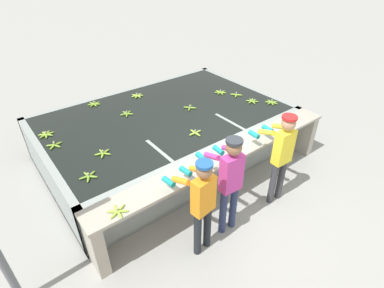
{
  "coord_description": "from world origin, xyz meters",
  "views": [
    {
      "loc": [
        -2.89,
        -2.58,
        3.73
      ],
      "look_at": [
        0.0,
        1.12,
        0.65
      ],
      "focal_mm": 28.0,
      "sensor_mm": 36.0,
      "label": 1
    }
  ],
  "objects_px": {
    "banana_bunch_floating_9": "(195,133)",
    "knife_0": "(291,120)",
    "banana_bunch_ledge_0": "(118,211)",
    "worker_0": "(201,200)",
    "banana_bunch_floating_12": "(220,92)",
    "banana_bunch_floating_2": "(190,108)",
    "banana_bunch_floating_10": "(137,96)",
    "worker_2": "(281,151)",
    "banana_bunch_floating_5": "(252,101)",
    "worker_1": "(229,177)",
    "banana_bunch_floating_0": "(54,145)",
    "banana_bunch_floating_8": "(46,134)",
    "banana_bunch_floating_7": "(103,153)",
    "banana_bunch_floating_4": "(127,114)",
    "banana_bunch_floating_1": "(272,102)",
    "banana_bunch_floating_6": "(94,104)",
    "banana_bunch_floating_11": "(236,95)",
    "knife_1": "(225,153)",
    "banana_bunch_floating_3": "(89,176)"
  },
  "relations": [
    {
      "from": "banana_bunch_floating_9",
      "to": "knife_0",
      "type": "xyz_separation_m",
      "value": [
        1.77,
        -0.76,
        -0.01
      ]
    },
    {
      "from": "banana_bunch_ledge_0",
      "to": "knife_0",
      "type": "bearing_deg",
      "value": 2.17
    },
    {
      "from": "worker_0",
      "to": "banana_bunch_floating_12",
      "type": "bearing_deg",
      "value": 43.45
    },
    {
      "from": "banana_bunch_floating_2",
      "to": "banana_bunch_ledge_0",
      "type": "height_order",
      "value": "banana_bunch_ledge_0"
    },
    {
      "from": "banana_bunch_floating_10",
      "to": "banana_bunch_floating_12",
      "type": "height_order",
      "value": "same"
    },
    {
      "from": "worker_2",
      "to": "banana_bunch_floating_2",
      "type": "relative_size",
      "value": 7.1
    },
    {
      "from": "worker_2",
      "to": "banana_bunch_floating_5",
      "type": "height_order",
      "value": "worker_2"
    },
    {
      "from": "knife_0",
      "to": "worker_1",
      "type": "bearing_deg",
      "value": -165.22
    },
    {
      "from": "banana_bunch_floating_0",
      "to": "banana_bunch_floating_10",
      "type": "distance_m",
      "value": 2.3
    },
    {
      "from": "worker_2",
      "to": "banana_bunch_floating_8",
      "type": "relative_size",
      "value": 5.89
    },
    {
      "from": "banana_bunch_floating_0",
      "to": "banana_bunch_floating_7",
      "type": "distance_m",
      "value": 0.92
    },
    {
      "from": "banana_bunch_floating_12",
      "to": "banana_bunch_floating_4",
      "type": "bearing_deg",
      "value": 170.43
    },
    {
      "from": "worker_1",
      "to": "worker_2",
      "type": "relative_size",
      "value": 1.0
    },
    {
      "from": "worker_1",
      "to": "banana_bunch_floating_10",
      "type": "bearing_deg",
      "value": 82.84
    },
    {
      "from": "banana_bunch_floating_8",
      "to": "worker_1",
      "type": "bearing_deg",
      "value": -60.26
    },
    {
      "from": "worker_0",
      "to": "banana_bunch_ledge_0",
      "type": "distance_m",
      "value": 1.08
    },
    {
      "from": "worker_1",
      "to": "banana_bunch_floating_12",
      "type": "distance_m",
      "value": 3.16
    },
    {
      "from": "banana_bunch_floating_7",
      "to": "banana_bunch_floating_1",
      "type": "bearing_deg",
      "value": -6.84
    },
    {
      "from": "worker_0",
      "to": "banana_bunch_ledge_0",
      "type": "bearing_deg",
      "value": 152.62
    },
    {
      "from": "banana_bunch_floating_0",
      "to": "banana_bunch_floating_12",
      "type": "relative_size",
      "value": 0.98
    },
    {
      "from": "banana_bunch_floating_12",
      "to": "knife_0",
      "type": "height_order",
      "value": "banana_bunch_floating_12"
    },
    {
      "from": "worker_1",
      "to": "banana_bunch_floating_10",
      "type": "relative_size",
      "value": 5.95
    },
    {
      "from": "worker_1",
      "to": "banana_bunch_floating_1",
      "type": "relative_size",
      "value": 5.92
    },
    {
      "from": "banana_bunch_floating_1",
      "to": "banana_bunch_floating_12",
      "type": "xyz_separation_m",
      "value": [
        -0.51,
        1.08,
        0.0
      ]
    },
    {
      "from": "worker_2",
      "to": "banana_bunch_floating_9",
      "type": "relative_size",
      "value": 5.9
    },
    {
      "from": "banana_bunch_floating_0",
      "to": "banana_bunch_floating_10",
      "type": "bearing_deg",
      "value": 23.69
    },
    {
      "from": "banana_bunch_floating_7",
      "to": "banana_bunch_floating_6",
      "type": "bearing_deg",
      "value": 71.37
    },
    {
      "from": "worker_0",
      "to": "banana_bunch_floating_0",
      "type": "distance_m",
      "value": 2.79
    },
    {
      "from": "banana_bunch_floating_11",
      "to": "banana_bunch_floating_5",
      "type": "bearing_deg",
      "value": -86.22
    },
    {
      "from": "banana_bunch_floating_6",
      "to": "banana_bunch_floating_11",
      "type": "relative_size",
      "value": 1.18
    },
    {
      "from": "worker_2",
      "to": "banana_bunch_ledge_0",
      "type": "height_order",
      "value": "worker_2"
    },
    {
      "from": "knife_1",
      "to": "banana_bunch_floating_0",
      "type": "bearing_deg",
      "value": 137.28
    },
    {
      "from": "banana_bunch_floating_5",
      "to": "banana_bunch_floating_9",
      "type": "height_order",
      "value": "same"
    },
    {
      "from": "worker_2",
      "to": "banana_bunch_floating_9",
      "type": "xyz_separation_m",
      "value": [
        -0.65,
        1.38,
        -0.07
      ]
    },
    {
      "from": "banana_bunch_floating_11",
      "to": "banana_bunch_floating_6",
      "type": "bearing_deg",
      "value": 150.88
    },
    {
      "from": "worker_2",
      "to": "banana_bunch_floating_12",
      "type": "distance_m",
      "value": 2.61
    },
    {
      "from": "banana_bunch_floating_12",
      "to": "knife_1",
      "type": "bearing_deg",
      "value": -130.72
    },
    {
      "from": "worker_1",
      "to": "banana_bunch_floating_3",
      "type": "bearing_deg",
      "value": 138.79
    },
    {
      "from": "banana_bunch_floating_3",
      "to": "banana_bunch_ledge_0",
      "type": "xyz_separation_m",
      "value": [
        0.02,
        -0.9,
        0.0
      ]
    },
    {
      "from": "banana_bunch_floating_5",
      "to": "knife_0",
      "type": "height_order",
      "value": "banana_bunch_floating_5"
    },
    {
      "from": "banana_bunch_floating_6",
      "to": "banana_bunch_floating_12",
      "type": "relative_size",
      "value": 1.0
    },
    {
      "from": "banana_bunch_floating_8",
      "to": "banana_bunch_ledge_0",
      "type": "relative_size",
      "value": 1.0
    },
    {
      "from": "worker_1",
      "to": "banana_bunch_floating_7",
      "type": "relative_size",
      "value": 6.0
    },
    {
      "from": "banana_bunch_floating_12",
      "to": "banana_bunch_floating_2",
      "type": "bearing_deg",
      "value": -169.34
    },
    {
      "from": "banana_bunch_floating_5",
      "to": "banana_bunch_floating_7",
      "type": "xyz_separation_m",
      "value": [
        -3.39,
        0.14,
        0.0
      ]
    },
    {
      "from": "banana_bunch_ledge_0",
      "to": "banana_bunch_floating_7",
      "type": "bearing_deg",
      "value": 73.51
    },
    {
      "from": "banana_bunch_floating_5",
      "to": "banana_bunch_floating_12",
      "type": "distance_m",
      "value": 0.81
    },
    {
      "from": "banana_bunch_floating_2",
      "to": "banana_bunch_floating_8",
      "type": "distance_m",
      "value": 2.78
    },
    {
      "from": "banana_bunch_floating_2",
      "to": "banana_bunch_floating_5",
      "type": "relative_size",
      "value": 0.83
    },
    {
      "from": "worker_1",
      "to": "banana_bunch_floating_9",
      "type": "bearing_deg",
      "value": 71.43
    }
  ]
}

